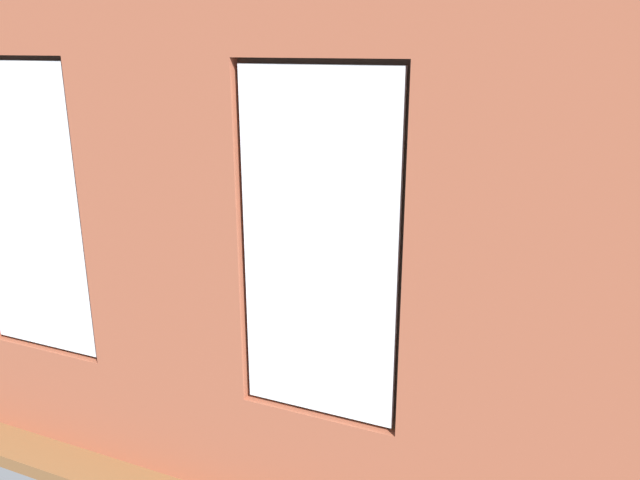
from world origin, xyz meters
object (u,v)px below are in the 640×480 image
at_px(coffee_table, 327,288).
at_px(media_console, 96,264).
at_px(table_plant_small, 281,271).
at_px(papasan_chair, 332,221).
at_px(potted_plant_between_couches, 311,351).
at_px(tv_flatscreen, 90,209).
at_px(couch_left, 595,363).
at_px(potted_plant_corner_near_left, 613,231).
at_px(cup_ceramic, 313,274).
at_px(potted_plant_corner_far_left, 627,446).
at_px(potted_plant_near_tv, 67,280).
at_px(potted_plant_by_left_couch, 553,296).
at_px(remote_silver, 327,282).
at_px(potted_plant_beside_window_right, 21,325).
at_px(couch_by_window, 158,366).
at_px(remote_gray, 370,284).
at_px(potted_plant_foreground_right, 229,198).
at_px(potted_plant_mid_room_small, 417,259).
at_px(candle_jar, 334,284).

distance_m(coffee_table, media_console, 2.90).
bearing_deg(table_plant_small, papasan_chair, -81.27).
relative_size(papasan_chair, potted_plant_between_couches, 0.77).
xyz_separation_m(coffee_table, tv_flatscreen, (2.89, 0.23, 0.61)).
xyz_separation_m(couch_left, potted_plant_between_couches, (1.90, 1.40, 0.39)).
bearing_deg(potted_plant_corner_near_left, cup_ceramic, 37.75).
distance_m(table_plant_small, media_console, 2.43).
height_order(potted_plant_corner_far_left, potted_plant_corner_near_left, potted_plant_corner_near_left).
height_order(potted_plant_near_tv, potted_plant_between_couches, potted_plant_between_couches).
distance_m(tv_flatscreen, potted_plant_corner_far_left, 5.97).
bearing_deg(tv_flatscreen, potted_plant_by_left_couch, -168.68).
height_order(remote_silver, potted_plant_corner_near_left, potted_plant_corner_near_left).
height_order(cup_ceramic, tv_flatscreen, tv_flatscreen).
relative_size(tv_flatscreen, potted_plant_beside_window_right, 1.60).
bearing_deg(couch_by_window, remote_gray, -116.59).
distance_m(papasan_chair, potted_plant_foreground_right, 1.77).
bearing_deg(coffee_table, media_console, 4.57).
bearing_deg(couch_left, potted_plant_beside_window_right, -73.90).
bearing_deg(potted_plant_corner_far_left, potted_plant_near_tv, -10.08).
bearing_deg(potted_plant_near_tv, tv_flatscreen, -60.90).
bearing_deg(potted_plant_corner_near_left, table_plant_small, 37.55).
bearing_deg(potted_plant_corner_far_left, potted_plant_corner_near_left, -89.87).
bearing_deg(potted_plant_beside_window_right, potted_plant_between_couches, -176.78).
bearing_deg(couch_by_window, potted_plant_corner_near_left, -127.58).
bearing_deg(coffee_table, table_plant_small, 12.76).
bearing_deg(tv_flatscreen, media_console, 90.00).
xyz_separation_m(couch_by_window, papasan_chair, (0.19, -4.21, 0.11)).
xyz_separation_m(potted_plant_mid_room_small, potted_plant_near_tv, (3.02, 2.35, 0.12)).
relative_size(potted_plant_mid_room_small, potted_plant_corner_near_left, 0.44).
bearing_deg(candle_jar, remote_silver, -42.18).
bearing_deg(potted_plant_by_left_couch, cup_ceramic, 16.27).
bearing_deg(remote_gray, tv_flatscreen, 113.47).
xyz_separation_m(remote_gray, potted_plant_foreground_right, (3.03, -2.22, 0.15)).
xyz_separation_m(media_console, papasan_chair, (-2.06, -2.41, 0.15)).
xyz_separation_m(candle_jar, potted_plant_by_left_couch, (-2.08, -0.90, -0.14)).
bearing_deg(tv_flatscreen, cup_ceramic, -173.25).
xyz_separation_m(coffee_table, potted_plant_near_tv, (2.34, 1.22, 0.16)).
height_order(papasan_chair, potted_plant_between_couches, potted_plant_between_couches).
bearing_deg(papasan_chair, table_plant_small, 98.73).
distance_m(potted_plant_beside_window_right, potted_plant_mid_room_small, 4.21).
relative_size(candle_jar, remote_silver, 0.58).
bearing_deg(potted_plant_foreground_right, cup_ceramic, 136.76).
bearing_deg(tv_flatscreen, potted_plant_near_tv, 119.10).
xyz_separation_m(tv_flatscreen, potted_plant_foreground_right, (-0.30, -2.57, -0.41)).
height_order(coffee_table, media_console, media_console).
relative_size(coffee_table, potted_plant_mid_room_small, 2.78).
height_order(coffee_table, table_plant_small, table_plant_small).
bearing_deg(potted_plant_foreground_right, candle_jar, 137.92).
bearing_deg(potted_plant_mid_room_small, cup_ceramic, 50.15).
bearing_deg(cup_ceramic, potted_plant_corner_near_left, -142.25).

